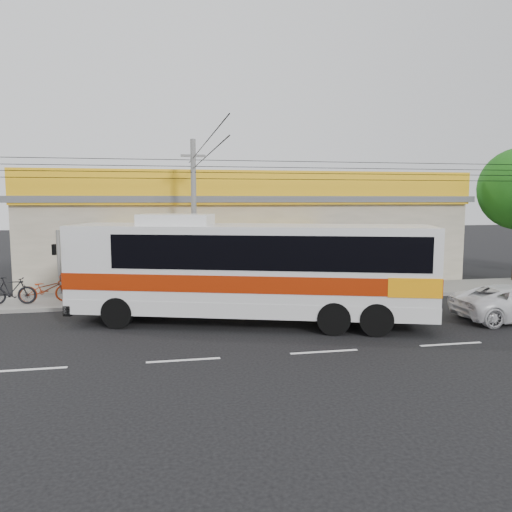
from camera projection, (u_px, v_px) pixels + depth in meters
The scene contains 8 objects.
ground at pixel (300, 330), 16.73m from camera, with size 120.00×120.00×0.00m, color black.
sidewalk at pixel (264, 294), 22.57m from camera, with size 30.00×3.20×0.15m, color slate.
lane_markings at pixel (324, 352), 14.29m from camera, with size 50.00×0.12×0.01m, color silver, non-canonical shape.
storefront_building at pixel (243, 236), 27.72m from camera, with size 22.60×9.20×5.70m.
coach_bus at pixel (255, 266), 17.31m from camera, with size 12.66×6.24×3.83m.
motorbike_red at pixel (46, 289), 20.36m from camera, with size 0.73×2.08×1.09m, color maroon.
motorbike_dark at pixel (12, 291), 19.96m from camera, with size 0.53×1.87×1.13m, color black.
utility_pole at pixel (193, 168), 20.76m from camera, with size 34.00×14.00×6.83m.
Camera 1 is at (-4.55, -15.76, 4.36)m, focal length 35.00 mm.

